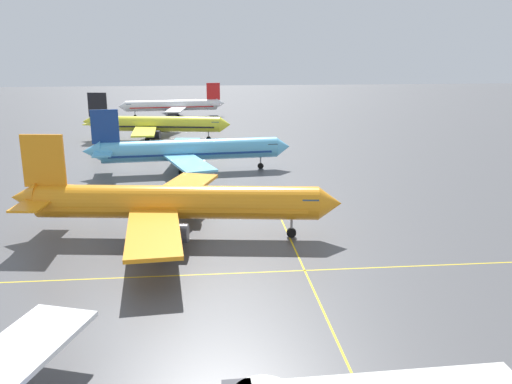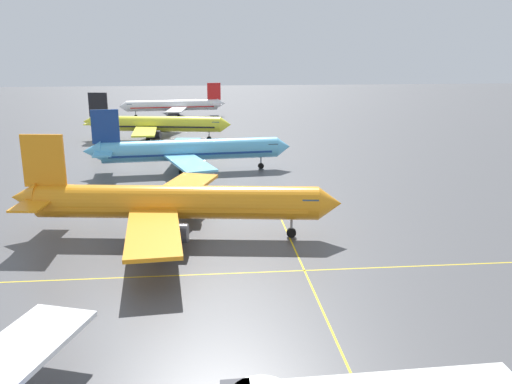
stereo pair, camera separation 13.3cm
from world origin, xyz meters
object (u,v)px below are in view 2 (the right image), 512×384
object	(u,v)px
airliner_far_left_stand	(156,124)
airliner_far_right_stand	(174,106)
airliner_second_row	(173,203)
airliner_third_row	(189,150)

from	to	relation	value
airliner_far_left_stand	airliner_far_right_stand	distance (m)	44.51
airliner_second_row	airliner_third_row	xyz separation A→B (m)	(1.09, 35.44, -0.27)
airliner_third_row	airliner_far_right_stand	xyz separation A→B (m)	(-6.61, 80.42, -0.41)
airliner_third_row	airliner_far_right_stand	bearing A→B (deg)	94.70
airliner_second_row	airliner_third_row	bearing A→B (deg)	88.24
airliner_second_row	airliner_far_left_stand	xyz separation A→B (m)	(-7.87, 71.41, -0.40)
airliner_second_row	airliner_third_row	size ratio (longest dim) A/B	1.07
airliner_second_row	airliner_third_row	world-z (taller)	airliner_second_row
airliner_third_row	airliner_second_row	bearing A→B (deg)	-91.76
airliner_far_left_stand	airliner_third_row	bearing A→B (deg)	-76.01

